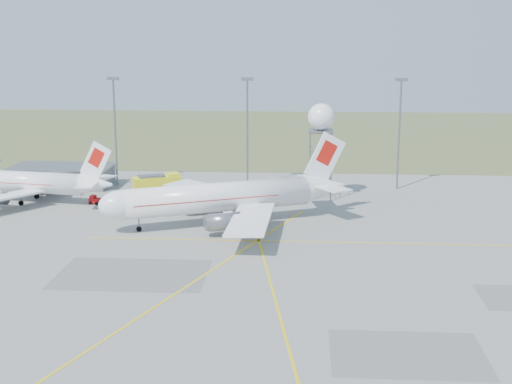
# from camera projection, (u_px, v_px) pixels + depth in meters

# --- Properties ---
(ground) EXTENTS (400.00, 400.00, 0.00)m
(ground) POSITION_uv_depth(u_px,v_px,m) (297.00, 329.00, 69.93)
(ground) COLOR #969691
(ground) RESTS_ON ground
(grass_strip) EXTENTS (400.00, 120.00, 0.03)m
(grass_strip) POSITION_uv_depth(u_px,v_px,m) (301.00, 134.00, 206.29)
(grass_strip) COLOR #4D5F34
(grass_strip) RESTS_ON ground
(building_grey) EXTENTS (19.00, 10.00, 3.90)m
(building_grey) POSITION_uv_depth(u_px,v_px,m) (62.00, 176.00, 134.70)
(building_grey) COLOR slate
(building_grey) RESTS_ON ground
(mast_a) EXTENTS (2.20, 0.50, 20.50)m
(mast_a) POSITION_uv_depth(u_px,v_px,m) (115.00, 122.00, 133.82)
(mast_a) COLOR slate
(mast_a) RESTS_ON ground
(mast_b) EXTENTS (2.20, 0.50, 20.50)m
(mast_b) POSITION_uv_depth(u_px,v_px,m) (247.00, 123.00, 132.23)
(mast_b) COLOR slate
(mast_b) RESTS_ON ground
(mast_c) EXTENTS (2.20, 0.50, 20.50)m
(mast_c) POSITION_uv_depth(u_px,v_px,m) (400.00, 124.00, 130.45)
(mast_c) COLOR slate
(mast_c) RESTS_ON ground
(airliner_main) EXTENTS (37.40, 34.89, 13.34)m
(airliner_main) POSITION_uv_depth(u_px,v_px,m) (222.00, 198.00, 107.72)
(airliner_main) COLOR white
(airliner_main) RESTS_ON ground
(airliner_far) EXTENTS (32.40, 31.17, 11.04)m
(airliner_far) POSITION_uv_depth(u_px,v_px,m) (21.00, 182.00, 122.21)
(airliner_far) COLOR white
(airliner_far) RESTS_ON ground
(radar_tower) EXTENTS (4.61, 4.61, 16.70)m
(radar_tower) POSITION_uv_depth(u_px,v_px,m) (321.00, 146.00, 123.25)
(radar_tower) COLOR slate
(radar_tower) RESTS_ON ground
(fire_truck) EXTENTS (8.89, 6.02, 3.39)m
(fire_truck) POSITION_uv_depth(u_px,v_px,m) (158.00, 184.00, 129.76)
(fire_truck) COLOR yellow
(fire_truck) RESTS_ON ground
(baggage_tug) EXTENTS (2.23, 2.00, 1.52)m
(baggage_tug) POSITION_uv_depth(u_px,v_px,m) (95.00, 201.00, 120.95)
(baggage_tug) COLOR #B10C10
(baggage_tug) RESTS_ON ground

